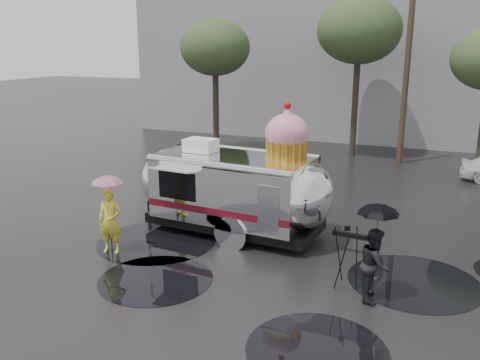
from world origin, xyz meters
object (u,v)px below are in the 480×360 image
at_px(person_left, 110,221).
at_px(tripod, 346,250).
at_px(person_right, 374,264).
at_px(airstream_trailer, 237,186).

height_order(person_left, tripod, person_left).
bearing_deg(person_right, airstream_trailer, 50.21).
height_order(airstream_trailer, tripod, airstream_trailer).
distance_m(person_left, person_right, 7.28).
relative_size(person_left, tripod, 1.19).
distance_m(airstream_trailer, tripod, 4.56).
bearing_deg(airstream_trailer, person_right, -26.30).
relative_size(person_right, tripod, 1.10).
bearing_deg(tripod, airstream_trailer, 126.95).
bearing_deg(person_left, person_right, -13.41).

